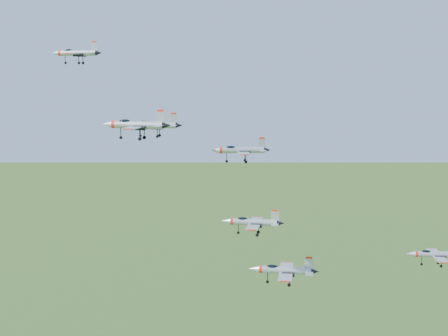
# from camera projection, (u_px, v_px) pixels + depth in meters

# --- Properties ---
(jet_lead) EXTENTS (11.91, 9.82, 3.19)m
(jet_lead) POSITION_uv_depth(u_px,v_px,m) (76.00, 53.00, 137.34)
(jet_lead) COLOR #ACB2B9
(jet_left_high) EXTENTS (12.23, 10.22, 3.27)m
(jet_left_high) POSITION_uv_depth(u_px,v_px,m) (153.00, 125.00, 128.60)
(jet_left_high) COLOR #ACB2B9
(jet_right_high) EXTENTS (12.87, 10.60, 3.44)m
(jet_right_high) POSITION_uv_depth(u_px,v_px,m) (135.00, 125.00, 110.28)
(jet_right_high) COLOR #ACB2B9
(jet_left_low) EXTENTS (12.59, 10.74, 3.44)m
(jet_left_low) POSITION_uv_depth(u_px,v_px,m) (240.00, 150.00, 131.95)
(jet_left_low) COLOR #ACB2B9
(jet_right_low) EXTENTS (11.19, 9.27, 2.99)m
(jet_right_low) POSITION_uv_depth(u_px,v_px,m) (252.00, 222.00, 109.52)
(jet_right_low) COLOR #ACB2B9
(jet_trail) EXTENTS (13.27, 11.03, 3.54)m
(jet_trail) POSITION_uv_depth(u_px,v_px,m) (283.00, 270.00, 117.14)
(jet_trail) COLOR #ACB2B9
(jet_extra) EXTENTS (11.24, 9.44, 3.01)m
(jet_extra) POSITION_uv_depth(u_px,v_px,m) (435.00, 254.00, 122.06)
(jet_extra) COLOR #ACB2B9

